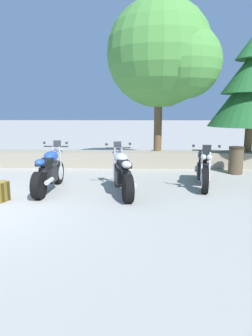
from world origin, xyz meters
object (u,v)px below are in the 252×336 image
(rider_backpack, at_px, (2,191))
(pine_tree_mid_left, at_px, (252,87))
(trash_bin, at_px, (236,160))
(motorcycle_blue_near_left, at_px, (50,171))
(motorcycle_black_far_right, at_px, (204,168))
(leafy_tree_far_left, at_px, (165,56))
(motorcycle_silver_centre, at_px, (122,174))

(rider_backpack, relative_size, pine_tree_mid_left, 0.12)
(rider_backpack, bearing_deg, trash_bin, 27.14)
(motorcycle_blue_near_left, bearing_deg, rider_backpack, -129.44)
(motorcycle_black_far_right, xyz_separation_m, leafy_tree_far_left, (-0.82, 2.81, 3.28))
(leafy_tree_far_left, bearing_deg, rider_backpack, -131.91)
(motorcycle_black_far_right, distance_m, trash_bin, 2.11)
(motorcycle_silver_centre, bearing_deg, motorcycle_black_far_right, 19.77)
(motorcycle_silver_centre, bearing_deg, motorcycle_blue_near_left, 173.31)
(motorcycle_blue_near_left, height_order, motorcycle_silver_centre, same)
(motorcycle_black_far_right, bearing_deg, trash_bin, 49.66)
(leafy_tree_far_left, distance_m, pine_tree_mid_left, 3.16)
(motorcycle_silver_centre, distance_m, leafy_tree_far_left, 5.01)
(motorcycle_silver_centre, bearing_deg, trash_bin, 34.32)
(motorcycle_black_far_right, bearing_deg, rider_backpack, -162.32)
(trash_bin, bearing_deg, motorcycle_black_far_right, -130.34)
(trash_bin, bearing_deg, motorcycle_blue_near_left, -157.81)
(motorcycle_silver_centre, xyz_separation_m, rider_backpack, (-2.60, -0.74, -0.24))
(motorcycle_blue_near_left, bearing_deg, trash_bin, 22.19)
(rider_backpack, relative_size, leafy_tree_far_left, 0.09)
(motorcycle_blue_near_left, distance_m, rider_backpack, 1.26)
(motorcycle_blue_near_left, distance_m, leafy_tree_far_left, 5.62)
(motorcycle_blue_near_left, xyz_separation_m, pine_tree_mid_left, (6.07, 3.37, 2.25))
(motorcycle_blue_near_left, xyz_separation_m, motorcycle_silver_centre, (1.81, -0.21, 0.00))
(leafy_tree_far_left, xyz_separation_m, trash_bin, (2.19, -1.20, -3.34))
(motorcycle_silver_centre, height_order, motorcycle_black_far_right, same)
(motorcycle_black_far_right, height_order, leafy_tree_far_left, leafy_tree_far_left)
(rider_backpack, xyz_separation_m, leafy_tree_far_left, (3.87, 4.31, 3.53))
(motorcycle_black_far_right, height_order, rider_backpack, motorcycle_black_far_right)
(trash_bin, bearing_deg, motorcycle_silver_centre, -145.68)
(motorcycle_black_far_right, bearing_deg, pine_tree_mid_left, 52.61)
(pine_tree_mid_left, distance_m, trash_bin, 2.73)
(motorcycle_blue_near_left, relative_size, leafy_tree_far_left, 0.41)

